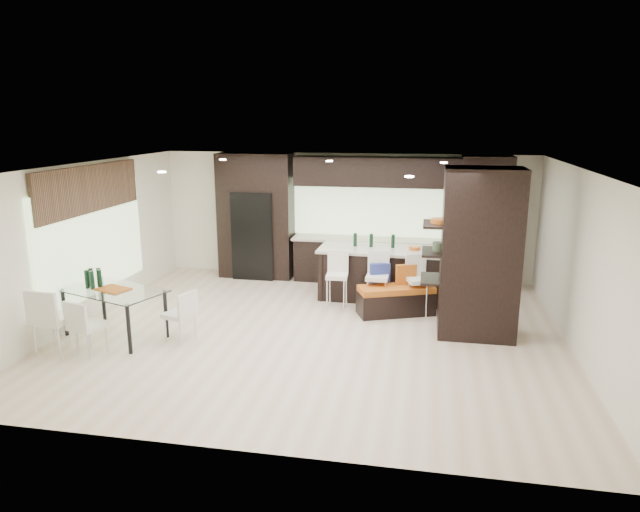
% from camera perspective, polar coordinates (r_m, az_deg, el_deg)
% --- Properties ---
extents(ground, '(8.00, 8.00, 0.00)m').
position_cam_1_polar(ground, '(9.45, -0.68, -7.64)').
color(ground, beige).
rests_on(ground, ground).
extents(back_wall, '(8.00, 0.02, 2.70)m').
position_cam_1_polar(back_wall, '(12.43, 2.49, 4.01)').
color(back_wall, white).
rests_on(back_wall, ground).
extents(left_wall, '(0.02, 7.00, 2.70)m').
position_cam_1_polar(left_wall, '(10.57, -22.49, 1.25)').
color(left_wall, white).
rests_on(left_wall, ground).
extents(right_wall, '(0.02, 7.00, 2.70)m').
position_cam_1_polar(right_wall, '(9.16, 24.65, -0.76)').
color(right_wall, white).
rests_on(right_wall, ground).
extents(ceiling, '(8.00, 7.00, 0.02)m').
position_cam_1_polar(ceiling, '(8.83, -0.73, 8.90)').
color(ceiling, white).
rests_on(ceiling, ground).
extents(window_left, '(0.04, 3.20, 1.90)m').
position_cam_1_polar(window_left, '(10.71, -21.73, 1.47)').
color(window_left, '#B2D199').
rests_on(window_left, left_wall).
extents(window_back, '(3.40, 0.04, 1.20)m').
position_cam_1_polar(window_back, '(12.29, 5.25, 4.80)').
color(window_back, '#B2D199').
rests_on(window_back, back_wall).
extents(stone_accent, '(0.08, 3.00, 0.80)m').
position_cam_1_polar(stone_accent, '(10.56, -22.02, 6.24)').
color(stone_accent, brown).
rests_on(stone_accent, left_wall).
extents(ceiling_spots, '(4.00, 3.00, 0.02)m').
position_cam_1_polar(ceiling_spots, '(9.08, -0.42, 8.90)').
color(ceiling_spots, white).
rests_on(ceiling_spots, ceiling).
extents(back_cabinetry, '(6.80, 0.68, 2.70)m').
position_cam_1_polar(back_cabinetry, '(12.04, 4.62, 3.67)').
color(back_cabinetry, black).
rests_on(back_cabinetry, ground).
extents(refrigerator, '(0.90, 0.68, 1.90)m').
position_cam_1_polar(refrigerator, '(12.55, -6.41, 2.18)').
color(refrigerator, black).
rests_on(refrigerator, ground).
extents(partition_column, '(1.20, 0.80, 2.70)m').
position_cam_1_polar(partition_column, '(9.30, 15.70, 0.20)').
color(partition_column, black).
rests_on(partition_column, ground).
extents(kitchen_island, '(2.42, 1.10, 0.99)m').
position_cam_1_polar(kitchen_island, '(11.11, 6.10, -1.73)').
color(kitchen_island, black).
rests_on(kitchen_island, ground).
extents(stool_left, '(0.41, 0.41, 0.87)m').
position_cam_1_polar(stool_left, '(10.44, 1.71, -3.04)').
color(stool_left, white).
rests_on(stool_left, ground).
extents(stool_mid, '(0.40, 0.40, 0.89)m').
position_cam_1_polar(stool_mid, '(10.35, 5.72, -3.20)').
color(stool_mid, white).
rests_on(stool_mid, ground).
extents(stool_right, '(0.49, 0.49, 0.86)m').
position_cam_1_polar(stool_right, '(10.33, 9.78, -3.44)').
color(stool_right, white).
rests_on(stool_right, ground).
extents(bench, '(1.44, 0.98, 0.52)m').
position_cam_1_polar(bench, '(10.30, 7.60, -4.40)').
color(bench, black).
rests_on(bench, ground).
extents(floor_vase, '(0.52, 0.52, 1.13)m').
position_cam_1_polar(floor_vase, '(9.99, 13.45, -3.42)').
color(floor_vase, '#414D37').
rests_on(floor_vase, ground).
extents(dining_table, '(1.84, 1.40, 0.78)m').
position_cam_1_polar(dining_table, '(9.73, -19.81, -5.40)').
color(dining_table, white).
rests_on(dining_table, ground).
extents(chair_near, '(0.53, 0.53, 0.80)m').
position_cam_1_polar(chair_near, '(9.13, -22.19, -6.81)').
color(chair_near, white).
rests_on(chair_near, ground).
extents(chair_far, '(0.54, 0.54, 0.95)m').
position_cam_1_polar(chair_far, '(9.35, -25.01, -6.12)').
color(chair_far, white).
rests_on(chair_far, ground).
extents(chair_end, '(0.53, 0.53, 0.76)m').
position_cam_1_polar(chair_end, '(9.24, -13.86, -6.05)').
color(chair_end, white).
rests_on(chair_end, ground).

